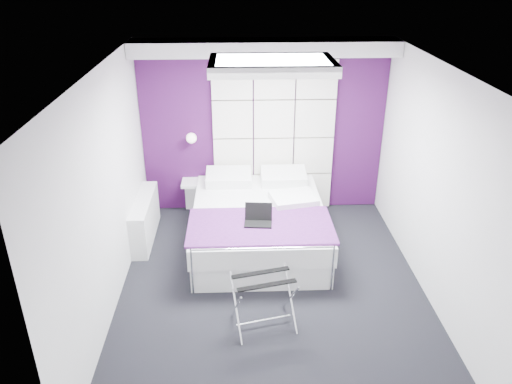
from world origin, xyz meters
TOP-DOWN VIEW (x-y plane):
  - floor at (0.00, 0.00)m, footprint 4.40×4.40m
  - ceiling at (0.00, 0.00)m, footprint 4.40×4.40m
  - wall_back at (0.00, 2.20)m, footprint 3.60×0.00m
  - wall_left at (-1.80, 0.00)m, footprint 0.00×4.40m
  - wall_right at (1.80, 0.00)m, footprint 0.00×4.40m
  - accent_wall at (0.00, 2.19)m, footprint 3.58×0.02m
  - soffit at (0.00, 1.95)m, footprint 3.58×0.50m
  - headboard at (0.15, 2.14)m, footprint 1.80×0.08m
  - skylight at (0.00, 0.60)m, footprint 1.36×0.86m
  - wall_lamp at (-1.05, 2.06)m, footprint 0.15×0.15m
  - radiator at (-1.69, 1.30)m, footprint 0.22×1.20m
  - bed at (-0.12, 1.06)m, footprint 1.79×2.16m
  - nightstand at (-1.02, 2.02)m, footprint 0.42×0.33m
  - luggage_rack at (-0.14, -0.61)m, footprint 0.62×0.46m
  - laptop at (-0.15, 0.59)m, footprint 0.34×0.24m

SIDE VIEW (x-z plane):
  - floor at x=0.00m, z-range 0.00..0.00m
  - radiator at x=-1.69m, z-range 0.00..0.60m
  - luggage_rack at x=-0.14m, z-range 0.00..0.61m
  - bed at x=-0.12m, z-range -0.06..0.70m
  - nightstand at x=-1.02m, z-range 0.49..0.53m
  - laptop at x=-0.15m, z-range 0.55..0.79m
  - headboard at x=0.15m, z-range 0.02..2.32m
  - wall_lamp at x=-1.05m, z-range 1.15..1.29m
  - wall_left at x=-1.80m, z-range -0.90..3.50m
  - wall_right at x=1.80m, z-range -0.90..3.50m
  - accent_wall at x=0.00m, z-range 0.01..2.59m
  - wall_back at x=0.00m, z-range -0.50..3.10m
  - soffit at x=0.00m, z-range 2.40..2.60m
  - skylight at x=0.00m, z-range 2.49..2.61m
  - ceiling at x=0.00m, z-range 2.60..2.60m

